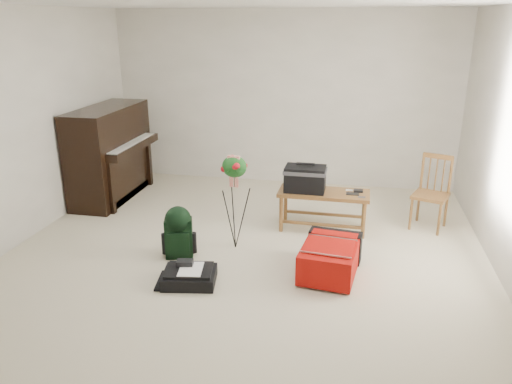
% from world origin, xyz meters
% --- Properties ---
extents(floor, '(5.00, 5.50, 0.01)m').
position_xyz_m(floor, '(0.00, 0.00, 0.00)').
color(floor, beige).
rests_on(floor, ground).
extents(ceiling, '(5.00, 5.50, 0.01)m').
position_xyz_m(ceiling, '(0.00, 0.00, 2.50)').
color(ceiling, white).
rests_on(ceiling, wall_back).
extents(wall_back, '(5.00, 0.04, 2.50)m').
position_xyz_m(wall_back, '(0.00, 2.75, 1.25)').
color(wall_back, silver).
rests_on(wall_back, floor).
extents(wall_left, '(0.04, 5.50, 2.50)m').
position_xyz_m(wall_left, '(-2.50, 0.00, 1.25)').
color(wall_left, silver).
rests_on(wall_left, floor).
extents(piano, '(0.71, 1.50, 1.25)m').
position_xyz_m(piano, '(-2.19, 1.60, 0.60)').
color(piano, black).
rests_on(piano, floor).
extents(bench, '(1.05, 0.43, 0.80)m').
position_xyz_m(bench, '(0.60, 1.01, 0.57)').
color(bench, brown).
rests_on(bench, floor).
extents(dining_chair, '(0.49, 0.49, 0.87)m').
position_xyz_m(dining_chair, '(1.97, 1.33, 0.42)').
color(dining_chair, brown).
rests_on(dining_chair, floor).
extents(red_suitcase, '(0.59, 0.81, 0.32)m').
position_xyz_m(red_suitcase, '(0.90, -0.01, 0.17)').
color(red_suitcase, red).
rests_on(red_suitcase, floor).
extents(black_duffel, '(0.54, 0.46, 0.20)m').
position_xyz_m(black_duffel, '(-0.38, -0.51, 0.07)').
color(black_duffel, black).
rests_on(black_duffel, floor).
extents(green_backpack, '(0.31, 0.29, 0.55)m').
position_xyz_m(green_backpack, '(-0.66, -0.00, 0.30)').
color(green_backpack, black).
rests_on(green_backpack, floor).
extents(flower_stand, '(0.35, 0.35, 1.06)m').
position_xyz_m(flower_stand, '(-0.14, 0.33, 0.52)').
color(flower_stand, black).
rests_on(flower_stand, floor).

